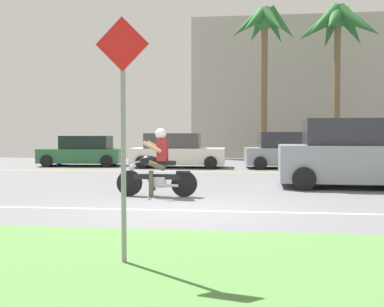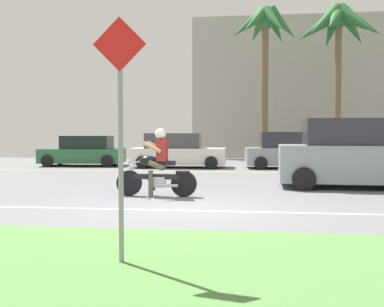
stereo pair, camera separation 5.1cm
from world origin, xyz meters
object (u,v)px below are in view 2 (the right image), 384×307
Objects in this scene: parked_car_0 at (84,152)px; palm_tree_2 at (339,28)px; parked_car_1 at (177,151)px; palm_tree_0 at (265,33)px; street_sign at (120,118)px; motorcyclist at (157,168)px; parked_car_2 at (291,151)px; suv_nearby at (361,154)px.

palm_tree_2 is at bearing 19.28° from parked_car_0.
parked_car_1 is 0.51× the size of palm_tree_0.
street_sign is at bearing -107.38° from palm_tree_2.
palm_tree_0 reaches higher than motorcyclist.
palm_tree_2 is (7.05, 14.25, 6.44)m from motorcyclist.
palm_tree_2 is at bearing 31.32° from parked_car_1.
palm_tree_0 is at bearing 24.21° from parked_car_0.
palm_tree_0 is 2.87× the size of street_sign.
parked_car_2 is at bearing -121.49° from palm_tree_2.
parked_car_2 reaches higher than parked_car_1.
palm_tree_2 is (1.60, 11.76, 6.20)m from suv_nearby.
palm_tree_2 is (12.56, 4.39, 6.48)m from parked_car_0.
palm_tree_0 reaches higher than parked_car_2.
palm_tree_0 is at bearing 101.62° from suv_nearby.
motorcyclist reaches higher than parked_car_1.
parked_car_1 is 8.58m from palm_tree_0.
street_sign is at bearing -119.33° from suv_nearby.
parked_car_2 is at bearing 77.57° from street_sign.
palm_tree_0 is (8.65, 3.89, 6.22)m from parked_car_0.
motorcyclist is 0.51× the size of parked_car_0.
palm_tree_2 is (2.91, 4.76, 6.40)m from parked_car_2.
palm_tree_2 is at bearing 72.62° from street_sign.
motorcyclist is at bearing -102.86° from palm_tree_0.
parked_car_0 is 1.37× the size of street_sign.
street_sign is at bearing -68.28° from parked_car_0.
motorcyclist is at bearing -84.28° from parked_car_1.
motorcyclist is at bearing -116.33° from palm_tree_2.
palm_tree_0 reaches higher than parked_car_1.
street_sign is (1.69, -15.26, 1.02)m from parked_car_1.
parked_car_2 is at bearing 66.44° from motorcyclist.
parked_car_0 is 14.80m from palm_tree_2.
suv_nearby is at bearing 24.54° from motorcyclist.
parked_car_1 is 15.38m from street_sign.
parked_car_2 is (9.65, -0.36, 0.07)m from parked_car_0.
palm_tree_0 is at bearing 77.14° from motorcyclist.
palm_tree_0 is at bearing 46.90° from parked_car_1.
motorcyclist is 15.39m from palm_tree_0.
parked_car_2 is 7.54m from palm_tree_0.
motorcyclist is 0.48× the size of parked_car_2.
parked_car_2 is at bearing 1.21° from parked_car_1.
street_sign is at bearing -82.71° from motorcyclist.
street_sign is at bearing -83.67° from parked_car_1.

